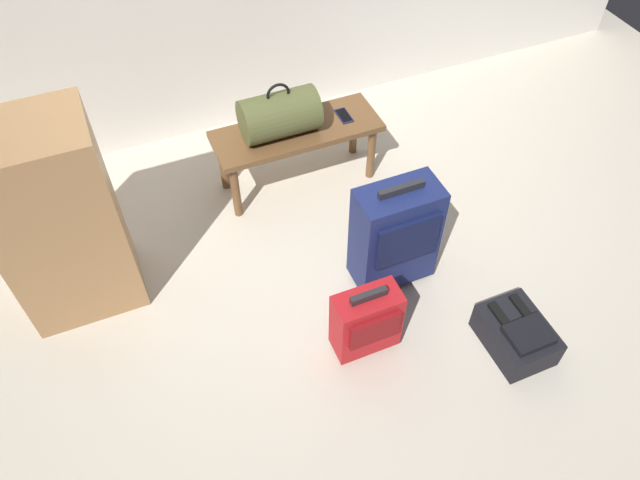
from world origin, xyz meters
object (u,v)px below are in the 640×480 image
cell_phone (344,116)px  suitcase_small_red (366,321)px  duffel_bag_olive (279,115)px  side_cabinet (58,222)px  backpack_dark (517,334)px  bench (297,137)px  suitcase_upright_navy (395,235)px

cell_phone → suitcase_small_red: bearing=-109.3°
duffel_bag_olive → side_cabinet: side_cabinet is taller
backpack_dark → side_cabinet: (-1.93, 1.18, 0.46)m
bench → side_cabinet: size_ratio=0.91×
cell_phone → bench: bearing=-179.9°
suitcase_upright_navy → side_cabinet: 1.65m
side_cabinet → duffel_bag_olive: bearing=16.3°
duffel_bag_olive → suitcase_small_red: bearing=-91.8°
bench → suitcase_small_red: 1.28m
bench → suitcase_small_red: bearing=-96.3°
bench → side_cabinet: bearing=-164.9°
suitcase_upright_navy → cell_phone: bearing=82.5°
duffel_bag_olive → suitcase_small_red: (-0.04, -1.27, -0.31)m
cell_phone → side_cabinet: side_cabinet is taller
suitcase_small_red → side_cabinet: bearing=143.6°
suitcase_upright_navy → side_cabinet: side_cabinet is taller
cell_phone → side_cabinet: size_ratio=0.13×
duffel_bag_olive → backpack_dark: (0.67, -1.54, -0.46)m
duffel_bag_olive → backpack_dark: size_ratio=1.16×
suitcase_upright_navy → suitcase_small_red: (-0.32, -0.35, -0.12)m
bench → backpack_dark: (0.57, -1.54, -0.26)m
suitcase_upright_navy → bench: bearing=101.3°
backpack_dark → bench: bearing=110.1°
suitcase_small_red → backpack_dark: bearing=-21.4°
bench → duffel_bag_olive: duffel_bag_olive is taller
cell_phone → backpack_dark: (0.26, -1.54, -0.33)m
backpack_dark → side_cabinet: size_ratio=0.35×
duffel_bag_olive → suitcase_upright_navy: (0.28, -0.92, -0.19)m
bench → cell_phone: size_ratio=6.94×
cell_phone → backpack_dark: bearing=-80.4°
bench → cell_phone: cell_phone is taller
cell_phone → suitcase_small_red: 1.36m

